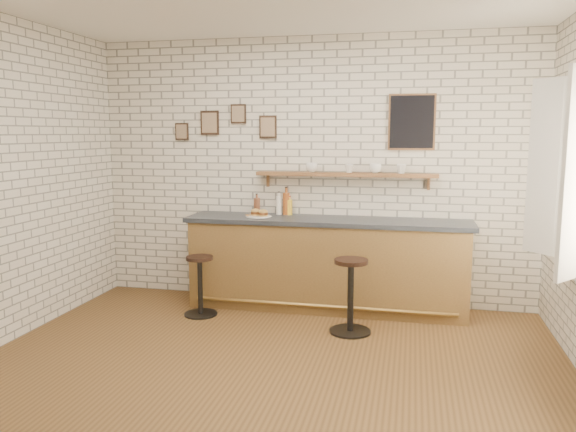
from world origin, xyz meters
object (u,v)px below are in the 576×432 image
(bar_stool_left, at_px, (200,284))
(condiment_bottle_yellow, at_px, (289,207))
(bitters_bottle_brown, at_px, (257,205))
(shelf_cup_d, at_px, (401,169))
(bitters_bottle_amber, at_px, (286,203))
(ciabatta_sandwich, at_px, (259,213))
(shelf_cup_c, at_px, (375,168))
(bar_stool_right, at_px, (351,293))
(shelf_cup_b, at_px, (349,169))
(sandwich_plate, at_px, (259,216))
(bar_counter, at_px, (326,264))
(bitters_bottle_white, at_px, (279,205))
(shelf_cup_a, at_px, (312,167))

(bar_stool_left, bearing_deg, condiment_bottle_yellow, 41.37)
(bitters_bottle_brown, bearing_deg, bar_stool_left, -121.11)
(bitters_bottle_brown, bearing_deg, condiment_bottle_yellow, 0.00)
(condiment_bottle_yellow, relative_size, shelf_cup_d, 2.01)
(bitters_bottle_amber, relative_size, bar_stool_left, 0.50)
(bitters_bottle_amber, distance_m, shelf_cup_d, 1.34)
(shelf_cup_d, bearing_deg, bar_stool_left, 172.78)
(ciabatta_sandwich, height_order, bar_stool_left, ciabatta_sandwich)
(ciabatta_sandwich, relative_size, shelf_cup_c, 1.76)
(bar_stool_right, bearing_deg, shelf_cup_b, 98.30)
(sandwich_plate, height_order, bitters_bottle_brown, bitters_bottle_brown)
(bar_stool_right, bearing_deg, bar_counter, 116.03)
(sandwich_plate, distance_m, bitters_bottle_white, 0.31)
(bitters_bottle_amber, distance_m, bar_stool_left, 1.33)
(sandwich_plate, xyz_separation_m, condiment_bottle_yellow, (0.30, 0.23, 0.09))
(bitters_bottle_amber, bearing_deg, shelf_cup_a, 0.75)
(bitters_bottle_white, relative_size, bar_stool_left, 0.41)
(bar_stool_right, bearing_deg, bitters_bottle_amber, 133.02)
(shelf_cup_b, relative_size, shelf_cup_d, 0.90)
(bar_stool_right, relative_size, shelf_cup_b, 7.54)
(bitters_bottle_amber, distance_m, bar_stool_right, 1.44)
(sandwich_plate, distance_m, shelf_cup_b, 1.13)
(condiment_bottle_yellow, relative_size, shelf_cup_b, 2.23)
(bitters_bottle_amber, height_order, bar_stool_right, bitters_bottle_amber)
(bar_counter, xyz_separation_m, shelf_cup_b, (0.21, 0.20, 1.04))
(bitters_bottle_white, xyz_separation_m, shelf_cup_c, (1.08, 0.00, 0.43))
(bitters_bottle_brown, distance_m, shelf_cup_c, 1.41)
(shelf_cup_d, bearing_deg, bitters_bottle_brown, 153.57)
(ciabatta_sandwich, bearing_deg, condiment_bottle_yellow, 38.14)
(bitters_bottle_brown, distance_m, condiment_bottle_yellow, 0.38)
(bar_stool_left, xyz_separation_m, bar_stool_right, (1.62, -0.19, 0.05))
(ciabatta_sandwich, relative_size, shelf_cup_b, 2.37)
(bar_counter, height_order, shelf_cup_c, shelf_cup_c)
(bitters_bottle_amber, bearing_deg, shelf_cup_d, 0.17)
(bar_counter, distance_m, shelf_cup_d, 1.32)
(sandwich_plate, xyz_separation_m, shelf_cup_c, (1.26, 0.23, 0.54))
(bitters_bottle_brown, relative_size, bitters_bottle_white, 0.89)
(condiment_bottle_yellow, relative_size, bar_stool_left, 0.34)
(shelf_cup_b, xyz_separation_m, shelf_cup_d, (0.56, 0.00, 0.01))
(bitters_bottle_white, xyz_separation_m, bar_stool_left, (-0.70, -0.72, -0.77))
(bitters_bottle_white, height_order, shelf_cup_d, shelf_cup_d)
(bitters_bottle_white, bearing_deg, bitters_bottle_brown, 180.00)
(sandwich_plate, distance_m, bitters_bottle_brown, 0.26)
(bitters_bottle_brown, height_order, bar_stool_right, bitters_bottle_brown)
(ciabatta_sandwich, relative_size, bar_stool_right, 0.31)
(bar_counter, relative_size, bitters_bottle_amber, 9.71)
(ciabatta_sandwich, xyz_separation_m, bitters_bottle_brown, (-0.09, 0.23, 0.05))
(bar_counter, bearing_deg, bitters_bottle_white, 161.33)
(condiment_bottle_yellow, xyz_separation_m, shelf_cup_c, (0.96, 0.00, 0.45))
(bitters_bottle_white, relative_size, bitters_bottle_amber, 0.82)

